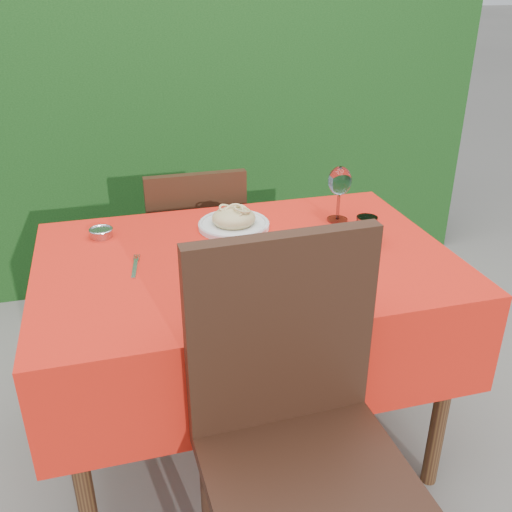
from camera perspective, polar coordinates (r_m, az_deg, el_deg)
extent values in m
plane|color=#615E58|center=(2.19, -0.89, -17.86)|extent=(60.00, 60.00, 0.00)
cube|color=black|center=(3.18, -8.18, 12.85)|extent=(3.20, 0.55, 1.60)
cube|color=#4C3018|center=(1.76, -1.06, -0.78)|extent=(1.20, 0.80, 0.04)
cylinder|color=#4C3018|center=(1.67, -17.14, -19.71)|extent=(0.05, 0.05, 0.70)
cylinder|color=#4C3018|center=(1.90, 18.19, -13.31)|extent=(0.05, 0.05, 0.70)
cylinder|color=#4C3018|center=(2.21, -17.09, -7.14)|extent=(0.05, 0.05, 0.70)
cylinder|color=#4C3018|center=(2.39, 9.64, -3.57)|extent=(0.05, 0.05, 0.70)
cube|color=red|center=(1.83, -1.02, -4.48)|extent=(1.26, 0.86, 0.32)
cube|color=black|center=(1.39, 5.40, -21.61)|extent=(0.47, 0.47, 0.04)
cube|color=black|center=(1.36, 2.57, -7.56)|extent=(0.46, 0.06, 0.50)
cylinder|color=black|center=(1.76, 8.83, -21.13)|extent=(0.04, 0.04, 0.47)
cube|color=black|center=(2.49, -6.32, -0.37)|extent=(0.39, 0.39, 0.04)
cube|color=black|center=(2.23, -5.85, 2.99)|extent=(0.39, 0.04, 0.42)
cylinder|color=black|center=(2.76, -3.27, -2.51)|extent=(0.03, 0.03, 0.40)
cylinder|color=black|center=(2.72, -10.14, -3.36)|extent=(0.03, 0.03, 0.40)
cylinder|color=black|center=(2.48, -1.62, -6.07)|extent=(0.03, 0.03, 0.40)
cylinder|color=black|center=(2.43, -9.29, -7.09)|extent=(0.03, 0.03, 0.40)
cylinder|color=white|center=(1.65, 2.75, -1.49)|extent=(0.29, 0.29, 0.02)
cylinder|color=#BD721A|center=(1.64, 2.77, -0.95)|extent=(0.30, 0.30, 0.02)
cylinder|color=#A00D0A|center=(1.63, 2.78, -0.54)|extent=(0.25, 0.25, 0.01)
cylinder|color=silver|center=(1.95, -2.23, 3.09)|extent=(0.24, 0.24, 0.02)
ellipsoid|color=beige|center=(1.94, -2.24, 3.82)|extent=(0.18, 0.18, 0.07)
cylinder|color=silver|center=(1.85, 10.95, 2.58)|extent=(0.07, 0.07, 0.09)
cylinder|color=#ABD6E8|center=(1.86, 10.91, 2.20)|extent=(0.06, 0.06, 0.06)
cylinder|color=silver|center=(2.03, 8.12, 3.62)|extent=(0.07, 0.07, 0.01)
cylinder|color=silver|center=(2.01, 8.22, 5.04)|extent=(0.01, 0.01, 0.10)
ellipsoid|color=silver|center=(1.98, 8.38, 7.45)|extent=(0.08, 0.08, 0.10)
cube|color=silver|center=(1.71, -12.03, -1.23)|extent=(0.05, 0.17, 0.00)
cylinder|color=#B0B1B7|center=(1.94, -15.21, 2.21)|extent=(0.07, 0.07, 0.03)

